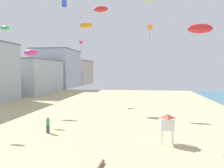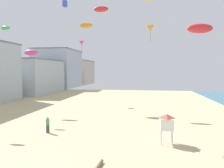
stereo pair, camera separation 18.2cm
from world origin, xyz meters
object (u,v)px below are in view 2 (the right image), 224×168
(kite_green_parafoil, at_px, (5,28))
(kite_magenta_parafoil_2, at_px, (31,53))
(kite_magenta_delta, at_px, (82,43))
(driftwood_log, at_px, (98,167))
(kite_orange_delta, at_px, (150,28))
(kite_red_parafoil_2, at_px, (200,28))
(kite_flyer, at_px, (48,124))
(kite_blue_box, at_px, (65,4))
(kite_orange_parafoil, at_px, (86,25))
(kite_red_parafoil, at_px, (101,9))
(lifeguard_stand, at_px, (167,122))

(kite_green_parafoil, relative_size, kite_magenta_parafoil_2, 0.61)
(kite_green_parafoil, xyz_separation_m, kite_magenta_delta, (6.73, 14.17, -0.46))
(driftwood_log, bearing_deg, kite_orange_delta, 83.00)
(driftwood_log, bearing_deg, kite_magenta_parafoil_2, 128.63)
(driftwood_log, height_order, kite_red_parafoil_2, kite_red_parafoil_2)
(kite_flyer, height_order, driftwood_log, kite_flyer)
(kite_blue_box, height_order, kite_magenta_parafoil_2, kite_blue_box)
(kite_blue_box, bearing_deg, kite_orange_parafoil, -23.25)
(kite_red_parafoil_2, xyz_separation_m, kite_blue_box, (-19.71, 15.74, 7.92))
(kite_magenta_delta, relative_size, kite_magenta_parafoil_2, 1.02)
(kite_red_parafoil, distance_m, kite_blue_box, 8.40)
(kite_magenta_parafoil_2, bearing_deg, kite_orange_parafoil, 40.44)
(kite_flyer, xyz_separation_m, kite_red_parafoil, (2.55, 14.66, 15.21))
(kite_magenta_delta, distance_m, kite_magenta_parafoil_2, 12.65)
(kite_magenta_parafoil_2, bearing_deg, driftwood_log, -51.37)
(kite_magenta_delta, distance_m, kite_blue_box, 7.85)
(kite_magenta_delta, bearing_deg, kite_green_parafoil, -115.42)
(kite_orange_delta, bearing_deg, kite_magenta_parafoil_2, -141.19)
(kite_flyer, relative_size, kite_red_parafoil, 0.70)
(driftwood_log, bearing_deg, kite_orange_parafoil, 106.78)
(driftwood_log, height_order, kite_blue_box, kite_blue_box)
(lifeguard_stand, bearing_deg, kite_red_parafoil_2, 71.30)
(kite_orange_delta, relative_size, kite_blue_box, 2.96)
(lifeguard_stand, xyz_separation_m, kite_magenta_parafoil_2, (-18.74, 11.83, 7.11))
(kite_orange_parafoil, xyz_separation_m, kite_magenta_delta, (-2.46, 5.63, -2.24))
(kite_orange_parafoil, relative_size, kite_magenta_delta, 0.97)
(kite_magenta_delta, xyz_separation_m, kite_orange_delta, (13.41, 2.85, 3.01))
(kite_red_parafoil_2, bearing_deg, kite_orange_delta, 100.95)
(driftwood_log, relative_size, kite_green_parafoil, 1.41)
(kite_red_parafoil, relative_size, kite_magenta_delta, 1.04)
(kite_flyer, bearing_deg, lifeguard_stand, 99.03)
(kite_green_parafoil, height_order, kite_magenta_delta, kite_green_parafoil)
(driftwood_log, bearing_deg, lifeguard_stand, 49.60)
(kite_red_parafoil, bearing_deg, kite_flyer, -99.88)
(lifeguard_stand, distance_m, driftwood_log, 7.59)
(lifeguard_stand, relative_size, kite_red_parafoil, 1.08)
(driftwood_log, relative_size, kite_red_parafoil_2, 0.78)
(kite_flyer, bearing_deg, kite_orange_delta, 173.27)
(kite_orange_delta, bearing_deg, kite_blue_box, -156.90)
(kite_red_parafoil, relative_size, kite_magenta_parafoil_2, 1.07)
(kite_orange_delta, bearing_deg, kite_flyer, -113.27)
(kite_green_parafoil, bearing_deg, kite_red_parafoil, 30.11)
(kite_red_parafoil_2, relative_size, kite_orange_delta, 0.76)
(kite_orange_parafoil, height_order, kite_orange_delta, kite_orange_delta)
(kite_red_parafoil_2, bearing_deg, kite_magenta_parafoil_2, 160.29)
(kite_flyer, xyz_separation_m, kite_red_parafoil_2, (14.93, 2.37, 9.48))
(lifeguard_stand, relative_size, kite_green_parafoil, 1.88)
(lifeguard_stand, bearing_deg, kite_green_parafoil, 179.17)
(lifeguard_stand, bearing_deg, kite_red_parafoil, 141.67)
(kite_red_parafoil, bearing_deg, kite_red_parafoil_2, -44.82)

